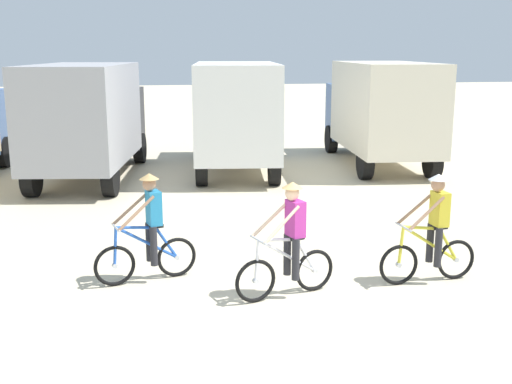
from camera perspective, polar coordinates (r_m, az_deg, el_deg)
name	(u,v)px	position (r m, az deg, el deg)	size (l,w,h in m)	color
ground_plane	(303,333)	(8.89, 4.19, -12.46)	(120.00, 120.00, 0.00)	beige
box_truck_grey_hauler	(88,116)	(19.18, -14.81, 6.63)	(3.29, 7.01, 3.35)	#9E9EA3
box_truck_white_box	(236,111)	(19.93, -1.80, 7.26)	(3.13, 6.98, 3.35)	white
box_truck_cream_rv	(380,108)	(21.25, 11.04, 7.38)	(2.92, 6.92, 3.35)	beige
cyclist_orange_shirt	(149,232)	(10.60, -9.59, -3.52)	(1.69, 0.64, 1.82)	black
cyclist_cowboy_hat	(289,244)	(9.82, 3.00, -4.66)	(1.67, 0.68, 1.82)	black
cyclist_near_camera	(433,232)	(10.80, 15.54, -3.51)	(1.73, 0.52, 1.82)	black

